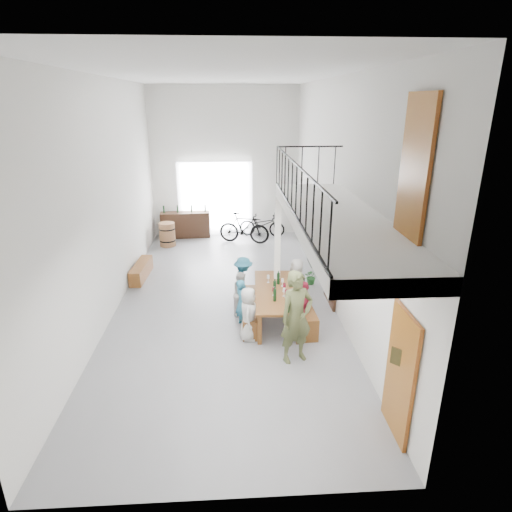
{
  "coord_description": "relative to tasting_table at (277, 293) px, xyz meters",
  "views": [
    {
      "loc": [
        0.19,
        -10.22,
        4.97
      ],
      "look_at": [
        0.77,
        -0.5,
        1.4
      ],
      "focal_mm": 30.0,
      "sensor_mm": 36.0,
      "label": 1
    }
  ],
  "objects": [
    {
      "name": "bicycle_near",
      "position": [
        0.16,
        6.77,
        -0.25
      ],
      "size": [
        1.85,
        1.03,
        0.92
      ],
      "primitive_type": "imported",
      "rotation": [
        0.0,
        0.0,
        1.32
      ],
      "color": "black",
      "rests_on": "ground"
    },
    {
      "name": "potted_plant",
      "position": [
        1.23,
        2.09,
        -0.48
      ],
      "size": [
        0.44,
        0.39,
        0.45
      ],
      "primitive_type": "imported",
      "rotation": [
        0.0,
        0.0,
        -0.1
      ],
      "color": "#1E4C23",
      "rests_on": "ground"
    },
    {
      "name": "balcony",
      "position": [
        0.76,
        -1.96,
        2.26
      ],
      "size": [
        1.52,
        5.62,
        4.0
      ],
      "color": "white",
      "rests_on": "ground"
    },
    {
      "name": "serving_counter",
      "position": [
        -2.77,
        6.82,
        -0.22
      ],
      "size": [
        1.87,
        0.63,
        0.97
      ],
      "primitive_type": "cube",
      "rotation": [
        0.0,
        0.0,
        0.07
      ],
      "color": "#371E13",
      "rests_on": "ground"
    },
    {
      "name": "room_walls",
      "position": [
        -1.22,
        1.17,
        2.85
      ],
      "size": [
        12.0,
        12.0,
        12.0
      ],
      "color": "silver",
      "rests_on": "ground"
    },
    {
      "name": "right_wall_decor",
      "position": [
        1.48,
        -0.7,
        1.04
      ],
      "size": [
        0.07,
        8.28,
        5.07
      ],
      "color": "#8E5016",
      "rests_on": "ground"
    },
    {
      "name": "floor",
      "position": [
        -1.22,
        1.17,
        -0.71
      ],
      "size": [
        12.0,
        12.0,
        0.0
      ],
      "primitive_type": "plane",
      "color": "slate",
      "rests_on": "ground"
    },
    {
      "name": "host_standing",
      "position": [
        0.21,
        -1.65,
        0.25
      ],
      "size": [
        0.82,
        0.69,
        1.92
      ],
      "primitive_type": "imported",
      "rotation": [
        0.0,
        0.0,
        0.38
      ],
      "color": "#4C522E",
      "rests_on": "ground"
    },
    {
      "name": "bench_inner",
      "position": [
        -0.63,
        0.07,
        -0.48
      ],
      "size": [
        0.4,
        2.02,
        0.46
      ],
      "primitive_type": "cube",
      "rotation": [
        0.0,
        0.0,
        -0.04
      ],
      "color": "brown",
      "rests_on": "ground"
    },
    {
      "name": "guest_right_c",
      "position": [
        0.59,
        0.76,
        -0.07
      ],
      "size": [
        0.55,
        0.7,
        1.26
      ],
      "primitive_type": "imported",
      "rotation": [
        0.0,
        0.0,
        -1.31
      ],
      "color": "beige",
      "rests_on": "ground"
    },
    {
      "name": "guest_left_b",
      "position": [
        -0.83,
        -0.17,
        -0.13
      ],
      "size": [
        0.4,
        0.49,
        1.15
      ],
      "primitive_type": "imported",
      "rotation": [
        0.0,
        0.0,
        1.92
      ],
      "color": "teal",
      "rests_on": "ground"
    },
    {
      "name": "tableware",
      "position": [
        0.01,
        -0.11,
        0.22
      ],
      "size": [
        0.4,
        1.09,
        0.35
      ],
      "color": "black",
      "rests_on": "tasting_table"
    },
    {
      "name": "oak_barrel",
      "position": [
        -3.33,
        5.79,
        -0.28
      ],
      "size": [
        0.58,
        0.58,
        0.86
      ],
      "color": "brown",
      "rests_on": "ground"
    },
    {
      "name": "side_bench",
      "position": [
        -3.72,
        2.86,
        -0.49
      ],
      "size": [
        0.44,
        1.57,
        0.44
      ],
      "primitive_type": "cube",
      "rotation": [
        0.0,
        0.0,
        -0.06
      ],
      "color": "brown",
      "rests_on": "ground"
    },
    {
      "name": "gateway_portal",
      "position": [
        -1.62,
        7.11,
        0.69
      ],
      "size": [
        2.8,
        0.08,
        2.8
      ],
      "primitive_type": "cube",
      "color": "white",
      "rests_on": "ground"
    },
    {
      "name": "counter_bottles",
      "position": [
        -2.77,
        6.81,
        0.41
      ],
      "size": [
        1.6,
        0.15,
        0.28
      ],
      "color": "black",
      "rests_on": "serving_counter"
    },
    {
      "name": "guest_right_a",
      "position": [
        0.55,
        -0.54,
        -0.09
      ],
      "size": [
        0.4,
        0.76,
        1.23
      ],
      "primitive_type": "imported",
      "rotation": [
        0.0,
        0.0,
        -1.72
      ],
      "color": "maroon",
      "rests_on": "ground"
    },
    {
      "name": "bench_wall",
      "position": [
        0.62,
        0.09,
        -0.44
      ],
      "size": [
        0.4,
        2.31,
        0.53
      ],
      "primitive_type": "cube",
      "rotation": [
        0.0,
        0.0,
        0.04
      ],
      "color": "brown",
      "rests_on": "ground"
    },
    {
      "name": "guest_left_a",
      "position": [
        -0.69,
        -0.79,
        -0.1
      ],
      "size": [
        0.47,
        0.65,
        1.22
      ],
      "primitive_type": "imported",
      "rotation": [
        0.0,
        0.0,
        1.42
      ],
      "color": "beige",
      "rests_on": "ground"
    },
    {
      "name": "bicycle_far",
      "position": [
        -0.56,
        5.97,
        -0.14
      ],
      "size": [
        1.95,
        1.05,
        1.13
      ],
      "primitive_type": "imported",
      "rotation": [
        0.0,
        0.0,
        1.28
      ],
      "color": "black",
      "rests_on": "ground"
    },
    {
      "name": "guest_left_c",
      "position": [
        -0.81,
        0.39,
        -0.16
      ],
      "size": [
        0.56,
        0.64,
        1.1
      ],
      "primitive_type": "imported",
      "rotation": [
        0.0,
        0.0,
        1.25
      ],
      "color": "beige",
      "rests_on": "ground"
    },
    {
      "name": "guest_right_b",
      "position": [
        0.55,
        0.2,
        -0.14
      ],
      "size": [
        0.53,
        1.09,
        1.13
      ],
      "primitive_type": "imported",
      "rotation": [
        0.0,
        0.0,
        -1.76
      ],
      "color": "black",
      "rests_on": "ground"
    },
    {
      "name": "tasting_table",
      "position": [
        0.0,
        0.0,
        0.0
      ],
      "size": [
        1.11,
        2.48,
        0.79
      ],
      "rotation": [
        0.0,
        0.0,
        -0.05
      ],
      "color": "brown",
      "rests_on": "ground"
    },
    {
      "name": "guest_left_d",
      "position": [
        -0.75,
        0.87,
        -0.06
      ],
      "size": [
        0.63,
        0.91,
        1.3
      ],
      "primitive_type": "imported",
      "rotation": [
        0.0,
        0.0,
        1.76
      ],
      "color": "teal",
      "rests_on": "ground"
    }
  ]
}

